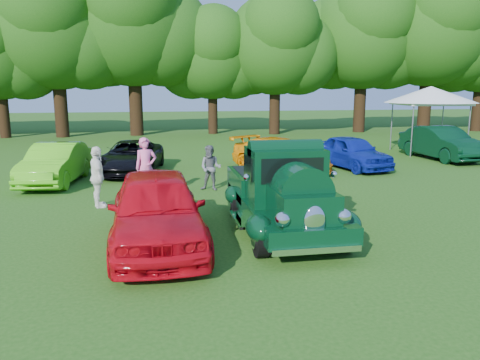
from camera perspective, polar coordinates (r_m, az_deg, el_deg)
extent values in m
plane|color=#1F5113|center=(11.13, 1.76, -6.67)|extent=(120.00, 120.00, 0.00)
cylinder|color=black|center=(9.61, 2.52, -7.04)|extent=(0.24, 0.81, 0.81)
cylinder|color=black|center=(10.15, 12.66, -6.31)|extent=(0.24, 0.81, 0.81)
cylinder|color=black|center=(12.56, -0.60, -2.67)|extent=(0.24, 0.81, 0.81)
cylinder|color=black|center=(12.98, 7.35, -2.31)|extent=(0.24, 0.81, 0.81)
cube|color=black|center=(11.31, 5.21, -3.41)|extent=(1.89, 4.93, 0.37)
cube|color=black|center=(9.83, 7.53, -3.06)|extent=(1.21, 1.59, 0.68)
cube|color=black|center=(11.00, 5.48, 0.50)|extent=(1.71, 1.26, 1.32)
cube|color=black|center=(10.39, 6.39, 1.14)|extent=(1.43, 0.07, 0.57)
cube|color=black|center=(12.66, 3.44, -0.39)|extent=(1.89, 2.25, 0.64)
cube|color=black|center=(12.60, 3.46, 0.98)|extent=(1.62, 1.97, 0.05)
ellipsoid|color=black|center=(9.54, 2.34, -5.87)|extent=(0.54, 0.94, 0.54)
ellipsoid|color=black|center=(10.10, 12.88, -5.17)|extent=(0.54, 0.94, 0.54)
ellipsoid|color=black|center=(12.50, -0.90, -1.80)|extent=(0.42, 0.79, 0.46)
ellipsoid|color=black|center=(12.95, 7.65, -1.44)|extent=(0.42, 0.79, 0.46)
ellipsoid|color=white|center=(9.11, 9.08, -5.10)|extent=(0.44, 0.14, 0.65)
sphere|color=white|center=(8.98, 5.22, -4.80)|extent=(0.31, 0.31, 0.31)
sphere|color=white|center=(9.38, 12.49, -4.34)|extent=(0.31, 0.31, 0.31)
cube|color=white|center=(9.12, 9.32, -8.43)|extent=(1.78, 0.12, 0.12)
cube|color=white|center=(13.82, 2.32, -1.25)|extent=(1.78, 0.12, 0.12)
imported|color=red|center=(10.28, -10.10, -3.54)|extent=(2.11, 4.93, 1.66)
imported|color=#4EBA18|center=(18.16, -21.57, 1.87)|extent=(2.02, 4.53, 1.45)
imported|color=black|center=(19.59, -13.11, 2.76)|extent=(2.80, 4.92, 1.29)
imported|color=orange|center=(19.48, 4.99, 3.07)|extent=(4.11, 5.00, 1.36)
imported|color=#0D1E95|center=(20.68, 13.48, 3.33)|extent=(2.52, 4.39, 1.41)
imported|color=black|center=(24.70, 23.33, 4.17)|extent=(1.99, 4.91, 1.59)
imported|color=pink|center=(15.01, -11.38, 1.50)|extent=(0.79, 0.62, 1.89)
imported|color=slate|center=(15.75, -3.60, 1.47)|extent=(0.91, 0.82, 1.53)
imported|color=white|center=(14.02, -16.98, 0.32)|extent=(0.69, 1.12, 1.78)
cube|color=white|center=(26.67, 22.13, 8.61)|extent=(3.59, 3.59, 0.13)
cone|color=white|center=(26.66, 22.21, 9.64)|extent=(5.27, 5.27, 0.85)
cylinder|color=slate|center=(24.87, 20.24, 5.55)|extent=(0.06, 0.06, 2.55)
cylinder|color=slate|center=(27.53, 17.98, 6.17)|extent=(0.06, 0.06, 2.55)
cylinder|color=slate|center=(26.10, 26.09, 5.34)|extent=(0.06, 0.06, 2.55)
cylinder|color=slate|center=(28.64, 23.39, 5.97)|extent=(0.06, 0.06, 2.55)
cylinder|color=black|center=(36.51, -26.88, 7.43)|extent=(0.72, 0.72, 3.59)
cylinder|color=black|center=(35.37, -21.02, 8.55)|extent=(0.90, 0.90, 4.50)
sphere|color=#14470F|center=(35.58, -21.61, 16.82)|extent=(8.24, 8.24, 8.24)
cylinder|color=black|center=(35.16, -12.59, 9.25)|extent=(0.96, 0.96, 4.80)
sphere|color=#14470F|center=(35.43, -12.99, 18.13)|extent=(8.78, 8.78, 8.78)
cylinder|color=black|center=(35.66, -3.34, 8.49)|extent=(0.71, 0.71, 3.53)
sphere|color=#14470F|center=(35.70, -3.41, 14.97)|extent=(6.46, 6.46, 6.46)
cylinder|color=black|center=(35.42, 4.24, 8.82)|extent=(0.79, 0.79, 3.97)
sphere|color=#14470F|center=(35.53, 4.35, 16.14)|extent=(7.27, 7.27, 7.27)
cylinder|color=black|center=(38.22, 14.39, 9.09)|extent=(0.90, 0.90, 4.52)
sphere|color=#14470F|center=(38.41, 14.78, 16.79)|extent=(8.27, 8.27, 8.27)
cylinder|color=black|center=(39.55, 21.62, 8.94)|extent=(0.97, 0.97, 4.83)
sphere|color=#14470F|center=(39.79, 22.21, 16.87)|extent=(8.83, 8.83, 8.83)
cylinder|color=black|center=(42.37, 27.01, 8.18)|extent=(0.84, 0.84, 4.20)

